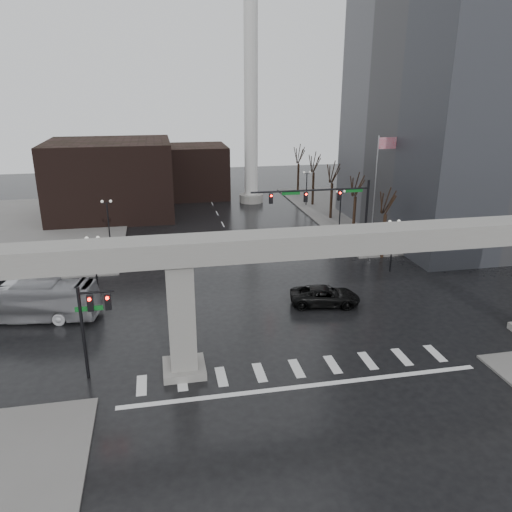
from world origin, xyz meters
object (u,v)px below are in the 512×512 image
object	(u,v)px
pickup_truck	(325,296)
city_bus	(24,301)
far_car	(172,250)
signal_mast_arm	(331,203)

from	to	relation	value
pickup_truck	city_bus	bearing A→B (deg)	95.66
pickup_truck	city_bus	size ratio (longest dim) A/B	0.51
far_car	signal_mast_arm	bearing A→B (deg)	-25.02
pickup_truck	signal_mast_arm	bearing A→B (deg)	-10.31
signal_mast_arm	far_car	xyz separation A→B (m)	(-15.82, 3.96, -5.17)
signal_mast_arm	city_bus	size ratio (longest dim) A/B	1.09
pickup_truck	far_car	size ratio (longest dim) A/B	1.45
pickup_truck	far_car	world-z (taller)	pickup_truck
signal_mast_arm	city_bus	bearing A→B (deg)	-161.89
pickup_truck	city_bus	xyz separation A→B (m)	(-23.27, 1.96, 0.76)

